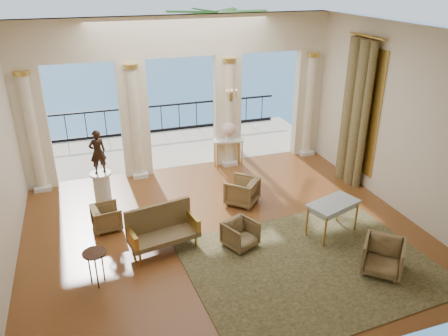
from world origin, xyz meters
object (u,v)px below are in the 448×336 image
object	(u,v)px
pedestal	(103,192)
console_table	(228,144)
statue	(98,152)
side_table	(95,257)
armchair_b	(383,255)
armchair_a	(240,233)
armchair_c	(242,190)
armchair_d	(106,216)
settee	(162,228)
game_table	(333,206)

from	to	relation	value
pedestal	console_table	size ratio (longest dim) A/B	1.07
statue	side_table	world-z (taller)	statue
armchair_b	statue	distance (m)	6.84
pedestal	side_table	bearing A→B (deg)	-96.83
armchair_a	statue	world-z (taller)	statue
armchair_a	armchair_c	distance (m)	1.96
side_table	armchair_d	bearing A→B (deg)	80.09
armchair_b	armchair_d	distance (m)	6.16
settee	statue	size ratio (longest dim) A/B	1.43
pedestal	console_table	world-z (taller)	pedestal
side_table	settee	bearing A→B (deg)	29.26
game_table	side_table	xyz separation A→B (m)	(-5.25, -0.14, -0.10)
armchair_b	console_table	distance (m)	6.11
statue	console_table	size ratio (longest dim) A/B	1.16
console_table	side_table	size ratio (longest dim) A/B	1.31
game_table	pedestal	size ratio (longest dim) A/B	1.29
statue	armchair_b	bearing A→B (deg)	124.93
side_table	armchair_a	bearing A→B (deg)	6.02
statue	armchair_d	bearing A→B (deg)	75.18
armchair_d	game_table	xyz separation A→B (m)	(4.90, -1.85, 0.40)
armchair_a	side_table	bearing A→B (deg)	162.44
settee	game_table	bearing A→B (deg)	-20.39
armchair_c	armchair_d	world-z (taller)	armchair_c
game_table	statue	xyz separation A→B (m)	(-4.89, 2.81, 0.86)
pedestal	statue	world-z (taller)	statue
settee	console_table	world-z (taller)	settee
armchair_a	armchair_b	world-z (taller)	armchair_b
armchair_d	console_table	world-z (taller)	console_table
armchair_b	armchair_c	world-z (taller)	armchair_b
settee	armchair_b	bearing A→B (deg)	-39.50
settee	statue	bearing A→B (deg)	106.19
settee	side_table	distance (m)	1.65
armchair_c	game_table	xyz separation A→B (m)	(1.45, -2.00, 0.34)
settee	side_table	world-z (taller)	settee
armchair_b	console_table	world-z (taller)	console_table
armchair_a	statue	size ratio (longest dim) A/B	0.60
armchair_c	side_table	bearing A→B (deg)	-17.03
pedestal	game_table	bearing A→B (deg)	-29.92
game_table	armchair_c	bearing A→B (deg)	107.30
armchair_c	pedestal	distance (m)	3.54
armchair_c	statue	distance (m)	3.73
statue	armchair_c	bearing A→B (deg)	152.25
settee	pedestal	size ratio (longest dim) A/B	1.55
armchair_c	console_table	xyz separation A→B (m)	(0.46, 2.40, 0.33)
armchair_c	statue	world-z (taller)	statue
game_table	pedestal	xyz separation A→B (m)	(-4.89, 2.81, -0.23)
game_table	side_table	bearing A→B (deg)	162.97
settee	side_table	xyz separation A→B (m)	(-1.44, -0.81, 0.14)
armchair_a	settee	distance (m)	1.71
statue	console_table	distance (m)	4.30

